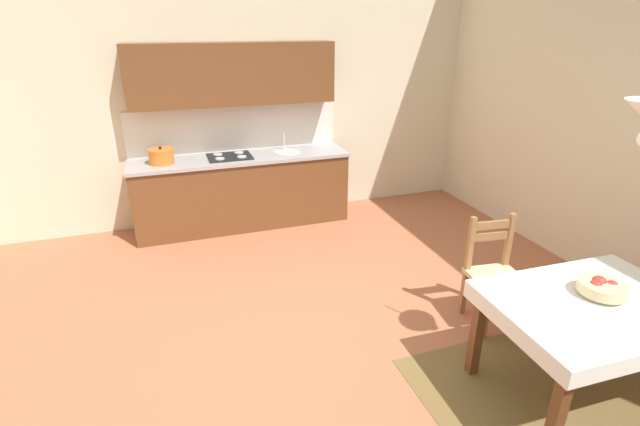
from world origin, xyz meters
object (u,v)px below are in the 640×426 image
(dining_table, at_px, (592,318))
(fruit_bowl, at_px, (602,287))
(kitchen_cabinetry, at_px, (240,159))
(dining_chair_kitchen_side, at_px, (495,275))

(dining_table, xyz_separation_m, fruit_bowl, (0.08, 0.05, 0.19))
(kitchen_cabinetry, xyz_separation_m, dining_chair_kitchen_side, (1.65, -2.78, -0.41))
(fruit_bowl, bearing_deg, dining_chair_kitchen_side, 96.13)
(dining_table, relative_size, fruit_bowl, 4.47)
(kitchen_cabinetry, xyz_separation_m, fruit_bowl, (1.74, -3.65, -0.04))
(kitchen_cabinetry, distance_m, dining_chair_kitchen_side, 3.26)
(dining_chair_kitchen_side, bearing_deg, dining_table, -89.42)
(dining_chair_kitchen_side, height_order, fruit_bowl, dining_chair_kitchen_side)
(dining_table, height_order, fruit_bowl, fruit_bowl)
(dining_table, height_order, dining_chair_kitchen_side, dining_chair_kitchen_side)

